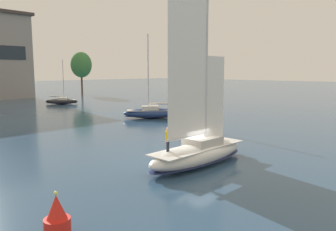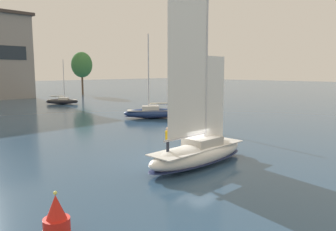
% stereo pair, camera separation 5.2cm
% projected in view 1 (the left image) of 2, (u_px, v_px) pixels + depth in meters
% --- Properties ---
extents(ground_plane, '(400.00, 400.00, 0.00)m').
position_uv_depth(ground_plane, '(198.00, 164.00, 23.51)').
color(ground_plane, '#2D4C6B').
extents(tree_shore_right, '(5.79, 5.79, 11.92)m').
position_uv_depth(tree_shore_right, '(81.00, 65.00, 91.37)').
color(tree_shore_right, brown).
rests_on(tree_shore_right, ground).
extents(sailboat_main, '(9.51, 2.86, 13.00)m').
position_uv_depth(sailboat_main, '(199.00, 150.00, 23.38)').
color(sailboat_main, white).
rests_on(sailboat_main, ground).
extents(sailboat_moored_near_marina, '(5.90, 5.77, 8.88)m').
position_uv_depth(sailboat_moored_near_marina, '(62.00, 101.00, 66.17)').
color(sailboat_moored_near_marina, '#232328').
rests_on(sailboat_moored_near_marina, ground).
extents(sailboat_moored_mid_channel, '(7.86, 7.54, 11.71)m').
position_uv_depth(sailboat_moored_mid_channel, '(153.00, 113.00, 46.39)').
color(sailboat_moored_mid_channel, navy).
rests_on(sailboat_moored_mid_channel, ground).
extents(channel_buoy, '(1.07, 1.07, 1.95)m').
position_uv_depth(channel_buoy, '(57.00, 219.00, 13.12)').
color(channel_buoy, red).
rests_on(channel_buoy, ground).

